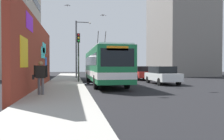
{
  "coord_description": "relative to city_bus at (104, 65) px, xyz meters",
  "views": [
    {
      "loc": [
        -19.69,
        0.92,
        1.63
      ],
      "look_at": [
        0.24,
        -2.7,
        1.24
      ],
      "focal_mm": 35.03,
      "sensor_mm": 36.0,
      "label": 1
    }
  ],
  "objects": [
    {
      "name": "curbside_puddle",
      "position": [
        1.13,
        1.2,
        -1.72
      ],
      "size": [
        1.12,
        1.12,
        0.0
      ],
      "primitive_type": "cylinder",
      "color": "black",
      "rests_on": "ground_plane"
    },
    {
      "name": "parked_car_black",
      "position": [
        11.95,
        -5.2,
        -0.88
      ],
      "size": [
        4.84,
        1.93,
        1.58
      ],
      "color": "black",
      "rests_on": "ground_plane"
    },
    {
      "name": "street_lamp",
      "position": [
        7.91,
        2.05,
        2.41
      ],
      "size": [
        0.44,
        1.88,
        6.94
      ],
      "color": "#4C4C51",
      "rests_on": "sidewalk_slab"
    },
    {
      "name": "building_far_right",
      "position": [
        15.52,
        -15.2,
        7.53
      ],
      "size": [
        11.13,
        7.96,
        18.5
      ],
      "color": "gray",
      "rests_on": "ground_plane"
    },
    {
      "name": "building_far_left",
      "position": [
        13.37,
        11.0,
        5.17
      ],
      "size": [
        11.43,
        6.35,
        13.78
      ],
      "color": "#B2A899",
      "rests_on": "ground_plane"
    },
    {
      "name": "graffiti_wall",
      "position": [
        -3.09,
        5.15,
        0.63
      ],
      "size": [
        14.34,
        0.32,
        4.7
      ],
      "color": "maroon",
      "rests_on": "ground_plane"
    },
    {
      "name": "parked_car_red",
      "position": [
        5.5,
        -5.2,
        -0.89
      ],
      "size": [
        4.09,
        1.83,
        1.58
      ],
      "color": "#B21E19",
      "rests_on": "ground_plane"
    },
    {
      "name": "sidewalk_slab",
      "position": [
        0.74,
        3.4,
        -1.64
      ],
      "size": [
        48.0,
        3.2,
        0.15
      ],
      "primitive_type": "cube",
      "color": "#9E9B93",
      "rests_on": "ground_plane"
    },
    {
      "name": "ground_plane",
      "position": [
        0.74,
        1.8,
        -1.72
      ],
      "size": [
        80.0,
        80.0,
        0.0
      ],
      "primitive_type": "plane",
      "color": "black"
    },
    {
      "name": "pedestrian_near_wall",
      "position": [
        -7.23,
        4.33,
        -0.55
      ],
      "size": [
        0.23,
        0.76,
        1.72
      ],
      "color": "#595960",
      "rests_on": "sidewalk_slab"
    },
    {
      "name": "parked_car_white",
      "position": [
        -0.53,
        -5.2,
        -0.89
      ],
      "size": [
        4.3,
        1.87,
        1.58
      ],
      "color": "white",
      "rests_on": "ground_plane"
    },
    {
      "name": "traffic_light",
      "position": [
        1.74,
        2.15,
        1.46
      ],
      "size": [
        0.49,
        0.28,
        4.53
      ],
      "color": "#2D382D",
      "rests_on": "sidewalk_slab"
    },
    {
      "name": "city_bus",
      "position": [
        0.0,
        0.0,
        0.0
      ],
      "size": [
        11.85,
        2.52,
        4.85
      ],
      "color": "#19723F",
      "rests_on": "ground_plane"
    }
  ]
}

